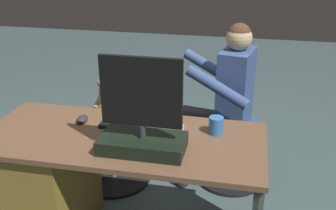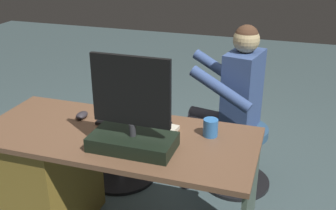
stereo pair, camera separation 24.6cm
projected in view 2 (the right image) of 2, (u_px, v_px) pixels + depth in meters
name	position (u px, v px, depth m)	size (l,w,h in m)	color
ground_plane	(146.00, 201.00, 2.85)	(10.00, 10.00, 0.00)	#435558
desk	(59.00, 174.00, 2.46)	(1.54, 0.66, 0.73)	brown
monitor	(132.00, 125.00, 2.01)	(0.43, 0.23, 0.49)	black
keyboard	(134.00, 123.00, 2.31)	(0.42, 0.14, 0.02)	black
computer_mouse	(82.00, 115.00, 2.39)	(0.06, 0.10, 0.04)	#2F2A2F
cup	(211.00, 128.00, 2.17)	(0.08, 0.08, 0.10)	#3372BF
tv_remote	(112.00, 129.00, 2.25)	(0.04, 0.15, 0.02)	black
notebook_binder	(150.00, 135.00, 2.18)	(0.22, 0.30, 0.02)	beige
office_chair_teddy	(119.00, 146.00, 3.06)	(0.56, 0.56, 0.47)	black
teddy_bear	(117.00, 102.00, 2.93)	(0.25, 0.25, 0.34)	#957D52
visitor_chair	(238.00, 151.00, 2.97)	(0.51, 0.51, 0.47)	black
person	(229.00, 96.00, 2.80)	(0.56, 0.55, 1.20)	#395086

